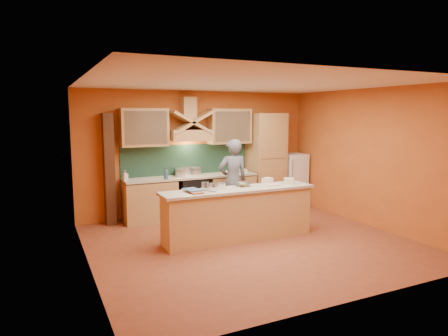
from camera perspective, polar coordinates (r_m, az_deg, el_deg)
name	(u,v)px	position (r m, az deg, el deg)	size (l,w,h in m)	color
floor	(251,243)	(7.27, 3.89, -10.60)	(5.50, 5.00, 0.01)	brown
ceiling	(253,83)	(6.92, 4.10, 12.00)	(5.50, 5.00, 0.01)	white
wall_back	(199,153)	(9.20, -3.63, 2.21)	(5.50, 0.02, 2.80)	#BE6025
wall_front	(355,189)	(4.95, 18.27, -2.93)	(5.50, 0.02, 2.80)	#BE6025
wall_left	(86,175)	(6.11, -19.12, -1.00)	(0.02, 5.00, 2.80)	#BE6025
wall_right	(370,158)	(8.63, 20.14, 1.39)	(0.02, 5.00, 2.80)	#BE6025
base_cabinet_left	(150,201)	(8.69, -10.55, -4.72)	(1.10, 0.60, 0.86)	tan
base_cabinet_right	(230,194)	(9.34, 0.82, -3.72)	(1.10, 0.60, 0.86)	tan
counter_top	(191,177)	(8.88, -4.69, -1.25)	(3.00, 0.62, 0.04)	#BEB4A1
stove	(192,197)	(8.96, -4.65, -4.09)	(0.60, 0.58, 0.90)	black
backsplash	(187,160)	(9.10, -5.34, 1.18)	(3.00, 0.03, 0.70)	#183629
range_hood	(190,135)	(8.83, -4.87, 4.70)	(0.92, 0.50, 0.24)	tan
hood_chimney	(188,109)	(8.92, -5.14, 8.45)	(0.30, 0.30, 0.50)	tan
upper_cabinet_left	(144,127)	(8.60, -11.34, 5.70)	(1.00, 0.35, 0.80)	tan
upper_cabinet_right	(229,126)	(9.29, 0.78, 5.98)	(1.00, 0.35, 0.80)	tan
pantry_column	(267,161)	(9.70, 6.15, 0.98)	(0.80, 0.60, 2.30)	tan
fridge	(292,179)	(10.18, 9.71, -1.62)	(0.58, 0.60, 1.30)	white
trim_column_left	(109,169)	(8.55, -16.11, -0.19)	(0.20, 0.30, 2.30)	#472816
island_body	(239,215)	(7.35, 2.09, -6.79)	(2.80, 0.55, 0.88)	#DAB06F
island_top	(239,190)	(7.25, 2.11, -3.12)	(2.90, 0.62, 0.05)	#BEB4A1
person	(233,180)	(8.50, 1.27, -1.78)	(0.64, 0.42, 1.76)	slate
pot_large	(180,173)	(8.82, -6.27, -0.78)	(0.22, 0.22, 0.17)	silver
pot_small	(197,172)	(9.01, -3.92, -0.62)	(0.20, 0.20, 0.15)	#ADAEB4
soap_bottle_a	(125,175)	(8.49, -13.95, -1.00)	(0.10, 0.10, 0.21)	beige
soap_bottle_b	(166,173)	(8.47, -8.29, -0.72)	(0.10, 0.10, 0.26)	#2E517E
bowl_back	(226,173)	(9.09, 0.29, -0.68)	(0.21, 0.21, 0.07)	white
dish_rack	(240,171)	(9.21, 2.34, -0.48)	(0.27, 0.21, 0.10)	white
book_lower	(190,193)	(6.78, -4.91, -3.56)	(0.21, 0.28, 0.03)	#B25D3F
book_upper	(186,191)	(6.87, -5.44, -3.23)	(0.25, 0.34, 0.03)	#3B5E82
jar_large	(205,186)	(7.03, -2.71, -2.63)	(0.13, 0.13, 0.15)	silver
jar_small	(213,187)	(6.93, -1.60, -2.79)	(0.13, 0.13, 0.14)	white
kitchen_scale	(221,186)	(7.16, -0.37, -2.64)	(0.12, 0.12, 0.10)	white
mixing_bowl	(243,184)	(7.46, 2.70, -2.35)	(0.27, 0.27, 0.07)	silver
cloth	(272,185)	(7.63, 6.90, -2.36)	(0.26, 0.20, 0.02)	beige
grocery_bag_a	(267,181)	(7.74, 6.22, -1.84)	(0.18, 0.14, 0.12)	beige
grocery_bag_b	(289,181)	(7.80, 9.27, -1.82)	(0.19, 0.15, 0.11)	beige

